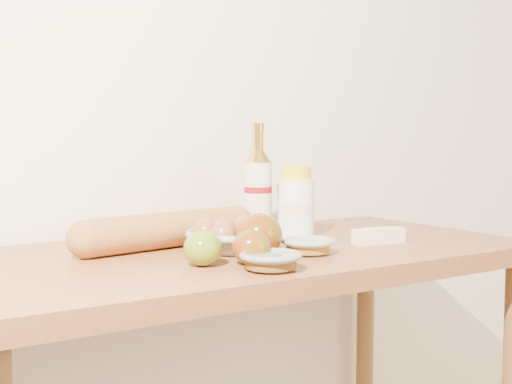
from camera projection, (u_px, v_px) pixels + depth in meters
back_wall at (180, 70)px, 1.59m from camera, size 3.50×0.02×2.60m
table at (249, 306)px, 1.36m from camera, size 1.20×0.60×0.90m
bourbon_bottle at (258, 190)px, 1.51m from camera, size 0.07×0.07×0.27m
cream_bottle at (296, 205)px, 1.49m from camera, size 0.10×0.10×0.17m
egg_bowl at (232, 238)px, 1.30m from camera, size 0.21×0.21×0.07m
baguette at (169, 230)px, 1.35m from camera, size 0.46×0.16×0.08m
apple_yellowgreen at (203, 248)px, 1.15m from camera, size 0.07×0.07×0.06m
apple_redgreen_front at (251, 247)px, 1.16m from camera, size 0.09×0.09×0.07m
apple_redgreen_right at (259, 235)px, 1.24m from camera, size 0.11×0.11×0.08m
sugar_bowl at (271, 261)px, 1.11m from camera, size 0.12×0.12×0.03m
syrup_bowl at (308, 246)px, 1.27m from camera, size 0.12×0.12×0.03m
butter_stick at (379, 236)px, 1.40m from camera, size 0.12×0.05×0.04m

